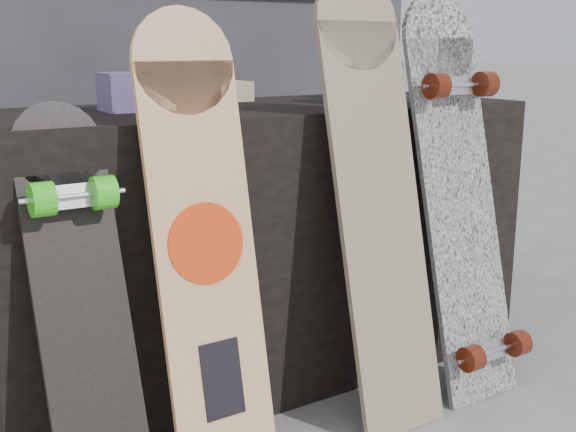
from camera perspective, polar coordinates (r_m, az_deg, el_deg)
vendor_table at (r=2.16m, az=-2.59°, el=-1.96°), size 1.60×0.60×0.80m
booth at (r=2.85m, az=-11.69°, el=15.77°), size 2.40×0.22×2.20m
merch_box_purple at (r=1.97m, az=-11.86°, el=9.60°), size 0.18×0.12×0.10m
merch_box_small at (r=2.38m, az=6.63°, el=10.64°), size 0.14×0.14×0.12m
merch_box_flat at (r=2.24m, az=-5.79°, el=9.74°), size 0.22×0.10×0.06m
longboard_geisha at (r=1.60m, az=-6.67°, el=-1.62°), size 0.24×0.23×1.06m
longboard_celtic at (r=1.86m, az=7.02°, el=2.18°), size 0.25×0.29×1.15m
longboard_cascadia at (r=2.07m, az=13.47°, el=2.04°), size 0.25×0.35×1.11m
skateboard_dark at (r=1.56m, az=-15.76°, el=-7.10°), size 0.19×0.33×0.86m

